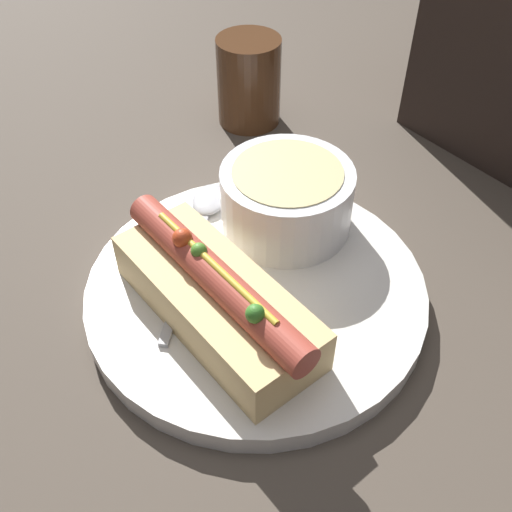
{
  "coord_description": "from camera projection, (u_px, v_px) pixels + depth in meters",
  "views": [
    {
      "loc": [
        0.24,
        -0.19,
        0.36
      ],
      "look_at": [
        0.0,
        0.0,
        0.05
      ],
      "focal_mm": 42.0,
      "sensor_mm": 36.0,
      "label": 1
    }
  ],
  "objects": [
    {
      "name": "dinner_plate",
      "position": [
        256.0,
        291.0,
        0.46
      ],
      "size": [
        0.26,
        0.26,
        0.02
      ],
      "color": "white",
      "rests_on": "ground_plane"
    },
    {
      "name": "drinking_glass",
      "position": [
        249.0,
        81.0,
        0.62
      ],
      "size": [
        0.07,
        0.07,
        0.09
      ],
      "color": "#4C2D19",
      "rests_on": "ground_plane"
    },
    {
      "name": "hot_dog",
      "position": [
        216.0,
        296.0,
        0.42
      ],
      "size": [
        0.18,
        0.07,
        0.06
      ],
      "rotation": [
        0.0,
        0.0,
        0.02
      ],
      "color": "#E5C17F",
      "rests_on": "dinner_plate"
    },
    {
      "name": "soup_bowl",
      "position": [
        287.0,
        196.0,
        0.48
      ],
      "size": [
        0.11,
        0.11,
        0.06
      ],
      "color": "white",
      "rests_on": "dinner_plate"
    },
    {
      "name": "spoon",
      "position": [
        204.0,
        218.0,
        0.51
      ],
      "size": [
        0.14,
        0.14,
        0.01
      ],
      "rotation": [
        0.0,
        0.0,
        2.33
      ],
      "color": "#B7B7BC",
      "rests_on": "dinner_plate"
    },
    {
      "name": "ground_plane",
      "position": [
        256.0,
        299.0,
        0.47
      ],
      "size": [
        4.0,
        4.0,
        0.0
      ],
      "primitive_type": "plane",
      "color": "#4C4238"
    }
  ]
}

